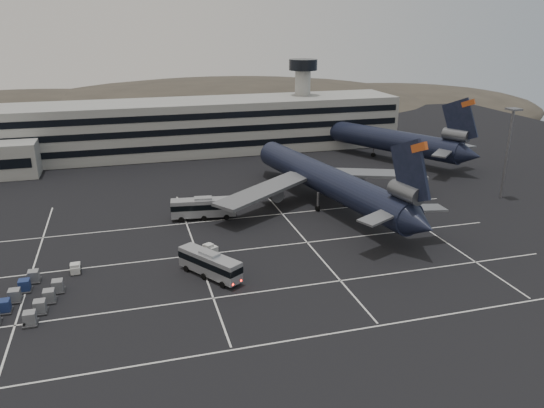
{
  "coord_description": "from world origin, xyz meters",
  "views": [
    {
      "loc": [
        -15.41,
        -71.33,
        34.68
      ],
      "look_at": [
        7.77,
        10.22,
        5.0
      ],
      "focal_mm": 35.0,
      "sensor_mm": 36.0,
      "label": 1
    }
  ],
  "objects_px": {
    "bus_far": "(203,207)",
    "tug_a": "(75,268)",
    "bus_near": "(210,263)",
    "trijet_main": "(328,181)",
    "uld_cluster": "(28,298)"
  },
  "relations": [
    {
      "from": "trijet_main",
      "to": "bus_near",
      "type": "xyz_separation_m",
      "value": [
        -27.11,
        -23.41,
        -3.17
      ]
    },
    {
      "from": "tug_a",
      "to": "bus_near",
      "type": "bearing_deg",
      "value": -21.49
    },
    {
      "from": "trijet_main",
      "to": "tug_a",
      "type": "xyz_separation_m",
      "value": [
        -45.63,
        -16.82,
        -4.56
      ]
    },
    {
      "from": "trijet_main",
      "to": "uld_cluster",
      "type": "bearing_deg",
      "value": -165.17
    },
    {
      "from": "tug_a",
      "to": "uld_cluster",
      "type": "relative_size",
      "value": 0.18
    },
    {
      "from": "bus_far",
      "to": "tug_a",
      "type": "distance_m",
      "value": 27.1
    },
    {
      "from": "tug_a",
      "to": "trijet_main",
      "type": "bearing_deg",
      "value": 18.34
    },
    {
      "from": "bus_far",
      "to": "uld_cluster",
      "type": "xyz_separation_m",
      "value": [
        -26.56,
        -24.49,
        -1.45
      ]
    },
    {
      "from": "bus_far",
      "to": "uld_cluster",
      "type": "relative_size",
      "value": 0.85
    },
    {
      "from": "bus_near",
      "to": "uld_cluster",
      "type": "bearing_deg",
      "value": 149.63
    },
    {
      "from": "bus_near",
      "to": "bus_far",
      "type": "height_order",
      "value": "bus_far"
    },
    {
      "from": "bus_near",
      "to": "trijet_main",
      "type": "bearing_deg",
      "value": 7.6
    },
    {
      "from": "bus_near",
      "to": "bus_far",
      "type": "distance_m",
      "value": 23.47
    },
    {
      "from": "uld_cluster",
      "to": "bus_near",
      "type": "bearing_deg",
      "value": 2.84
    },
    {
      "from": "bus_near",
      "to": "bus_far",
      "type": "bearing_deg",
      "value": 50.05
    }
  ]
}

